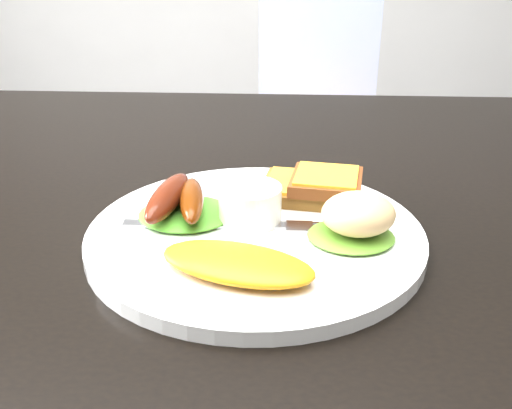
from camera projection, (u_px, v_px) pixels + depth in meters
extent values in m
cube|color=black|center=(319.00, 207.00, 0.65)|extent=(1.20, 0.80, 0.04)
cube|color=tan|center=(318.00, 130.00, 1.80)|extent=(0.41, 0.41, 0.04)
imported|color=#2E4D8C|center=(259.00, 103.00, 1.06)|extent=(0.59, 0.47, 1.44)
cylinder|color=white|center=(255.00, 236.00, 0.53)|extent=(0.30, 0.30, 0.01)
ellipsoid|color=green|center=(186.00, 214.00, 0.55)|extent=(0.09, 0.09, 0.01)
ellipsoid|color=#508621|center=(351.00, 236.00, 0.51)|extent=(0.08, 0.07, 0.01)
ellipsoid|color=#FEAA15|center=(237.00, 263.00, 0.46)|extent=(0.14, 0.09, 0.02)
ellipsoid|color=#5F210A|center=(168.00, 197.00, 0.54)|extent=(0.04, 0.10, 0.02)
ellipsoid|color=#62240A|center=(192.00, 200.00, 0.54)|extent=(0.03, 0.09, 0.02)
cylinder|color=white|center=(250.00, 204.00, 0.54)|extent=(0.07, 0.07, 0.03)
cube|color=brown|center=(300.00, 189.00, 0.59)|extent=(0.08, 0.08, 0.01)
cube|color=brown|center=(326.00, 182.00, 0.58)|extent=(0.08, 0.08, 0.01)
ellipsoid|color=#F9F6AA|center=(358.00, 214.00, 0.50)|extent=(0.08, 0.08, 0.03)
cube|color=#ADAFB7|center=(204.00, 225.00, 0.53)|extent=(0.15, 0.01, 0.00)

